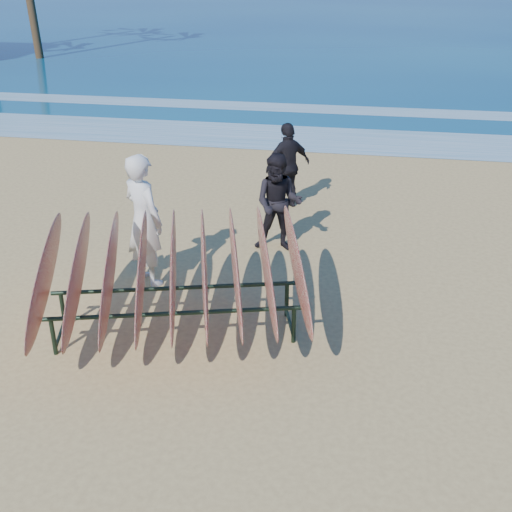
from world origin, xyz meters
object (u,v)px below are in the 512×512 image
Objects in this scene: person_dark_a at (279,203)px; person_dark_b at (288,166)px; surfboard_rack at (173,272)px; person_white at (144,220)px.

person_dark_b is at bearing 94.00° from person_dark_a.
surfboard_rack is at bearing 38.67° from person_dark_b.
person_dark_a is (0.91, 2.82, -0.09)m from surfboard_rack.
person_white is at bearing 22.66° from person_dark_b.
surfboard_rack is at bearing -107.04° from person_dark_a.
person_dark_a is at bearing -105.08° from person_white.
person_dark_b is at bearing -80.83° from person_white.
surfboard_rack is 1.58m from person_white.
person_white is at bearing -138.94° from person_dark_a.
person_white reaches higher than person_dark_a.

